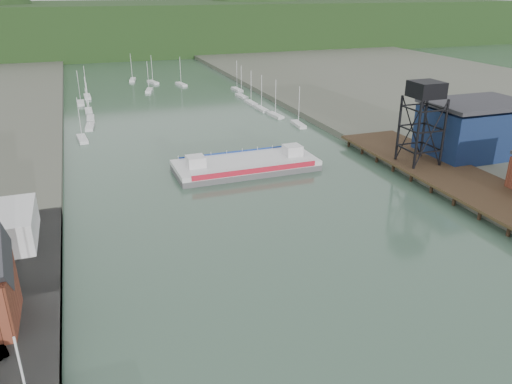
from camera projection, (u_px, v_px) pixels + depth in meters
east_pier at (471, 185)px, 89.00m from camera, size 14.00×70.00×2.45m
lift_tower at (426, 95)px, 94.44m from camera, size 6.50×6.50×16.00m
blue_shed at (474, 129)px, 104.12m from camera, size 20.50×14.50×11.30m
marina_sailboats at (169, 102)px, 159.47m from camera, size 57.71×92.65×0.90m
distant_hills at (111, 30)px, 296.16m from camera, size 500.00×120.00×80.00m
chain_ferry at (246, 165)px, 101.10m from camera, size 28.87×12.13×4.13m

